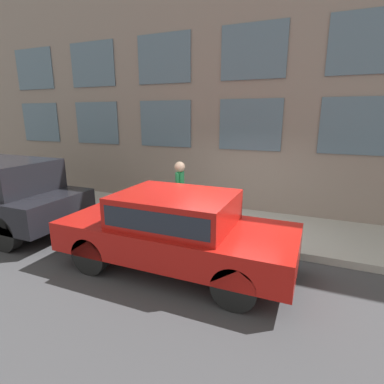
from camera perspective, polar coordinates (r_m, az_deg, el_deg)
ground_plane at (r=7.07m, az=5.45°, el=-10.29°), size 80.00×80.00×0.00m
sidewalk at (r=8.17m, az=8.19°, el=-6.28°), size 2.55×60.00×0.16m
building_facade at (r=9.15m, az=11.75°, el=23.28°), size 0.33×40.00×8.82m
fire_hydrant at (r=7.35m, az=2.42°, el=-4.32°), size 0.31×0.43×0.83m
person at (r=7.64m, az=-2.32°, el=0.88°), size 0.40×0.27×1.66m
parked_car_red_near at (r=5.80m, az=-3.10°, el=-6.69°), size 1.89×4.52×1.52m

